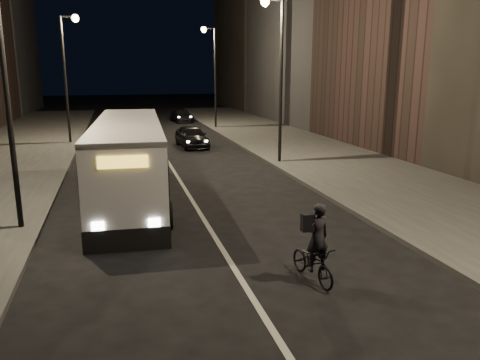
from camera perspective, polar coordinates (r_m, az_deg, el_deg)
ground at (r=12.12m, az=-1.13°, el=-10.09°), size 180.00×180.00×0.00m
sidewalk_right at (r=27.61m, az=9.10°, el=3.17°), size 7.00×70.00×0.16m
building_row_right at (r=43.00m, az=11.64°, el=20.53°), size 8.00×61.00×21.00m
streetlight_right_mid at (r=24.18m, az=4.45°, el=14.48°), size 1.20×0.44×8.12m
streetlight_right_far at (r=39.64m, az=-3.45°, el=13.96°), size 1.20×0.44×8.12m
streetlight_left_near at (r=15.07m, az=-26.04°, el=14.06°), size 1.20×0.44×8.12m
streetlight_left_far at (r=32.94m, az=-20.20°, el=13.37°), size 1.20×0.44×8.12m
city_bus at (r=18.09m, az=-13.37°, el=2.73°), size 3.07×11.18×2.98m
cyclist_on_bicycle at (r=11.05m, az=9.01°, el=-9.04°), size 0.85×1.75×1.93m
car_near at (r=30.28m, az=-5.89°, el=5.31°), size 1.92×4.17×1.38m
car_mid at (r=38.61m, az=-14.89°, el=6.74°), size 1.85×4.72×1.53m
car_far at (r=45.78m, az=-7.12°, el=7.79°), size 2.07×4.23×1.18m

